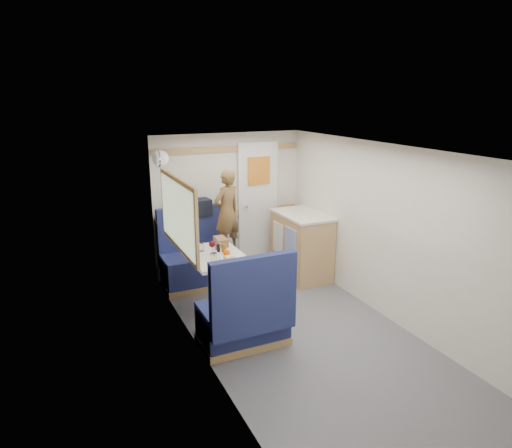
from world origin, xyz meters
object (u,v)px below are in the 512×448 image
wine_glass (212,245)px  bench_near (245,319)px  tumbler_left (214,258)px  bread_loaf (221,242)px  orange_fruit (227,253)px  tumbler_right (218,245)px  tray (236,261)px  dome_light (161,159)px  person (227,212)px  pepper_grinder (218,248)px  tumbler_mid (201,246)px  duffel_bag (193,208)px  beer_glass (224,248)px  bench_far (195,264)px  cheese_block (229,258)px  galley_counter (301,245)px  dinette_table (216,267)px

wine_glass → bench_near: bearing=-87.5°
tumbler_left → bread_loaf: 0.59m
orange_fruit → tumbler_right: size_ratio=0.77×
tray → wine_glass: 0.39m
dome_light → person: size_ratio=0.18×
pepper_grinder → tray: bearing=-81.6°
bench_near → bread_loaf: 1.25m
dome_light → pepper_grinder: 1.33m
tumbler_mid → pepper_grinder: tumbler_mid is taller
dome_light → duffel_bag: bearing=29.8°
beer_glass → tumbler_mid: bearing=149.4°
tumbler_right → bench_far: bearing=96.7°
dome_light → beer_glass: size_ratio=2.11×
cheese_block → tumbler_mid: 0.48m
tray → tumbler_right: (-0.04, 0.48, 0.04)m
cheese_block → bread_loaf: size_ratio=0.48×
bench_near → tray: bearing=77.1°
galley_counter → tumbler_right: size_ratio=8.87×
wine_glass → tumbler_right: bearing=50.2°
person → orange_fruit: bearing=46.2°
galley_counter → person: (-1.05, 0.16, 0.55)m
bench_near → duffel_bag: duffel_bag is taller
galley_counter → duffel_bag: size_ratio=1.95×
tray → cheese_block: cheese_block is taller
wine_glass → tumbler_left: (-0.07, -0.25, -0.07)m
dome_light → beer_glass: (0.51, -0.80, -0.98)m
tumbler_mid → tumbler_right: tumbler_mid is taller
bench_far → bench_near: 1.73m
dome_light → tumbler_left: 1.49m
dome_light → tray: (0.51, -1.18, -1.02)m
dome_light → dinette_table: bearing=-65.4°
tumbler_right → bread_loaf: (0.09, 0.13, -0.00)m
dome_light → tumbler_mid: 1.21m
bench_near → person: 1.78m
dome_light → tray: bearing=-66.5°
tray → wine_glass: bearing=115.5°
tumbler_mid → beer_glass: (0.24, -0.14, -0.01)m
dome_light → tray: 1.64m
dinette_table → wine_glass: wine_glass is taller
tumbler_left → bench_near: bearing=-80.4°
beer_glass → pepper_grinder: bearing=158.1°
cheese_block → tumbler_right: (0.01, 0.41, 0.01)m
duffel_bag → pepper_grinder: 1.07m
duffel_bag → orange_fruit: (-0.01, -1.28, -0.24)m
bench_far → pepper_grinder: bearing=-85.5°
pepper_grinder → dinette_table: bearing=-129.9°
cheese_block → tumbler_mid: tumbler_mid is taller
bench_far → bread_loaf: bearing=-73.6°
tumbler_left → bread_loaf: bearing=62.3°
galley_counter → dinette_table: bearing=-159.5°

